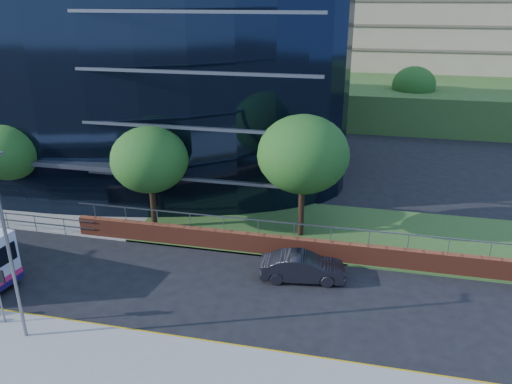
% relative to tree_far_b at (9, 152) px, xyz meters
% --- Properties ---
extents(grass_verge, '(36.00, 8.00, 0.12)m').
position_rel_tree_far_b_xyz_m(grass_verge, '(27.00, 1.50, -4.15)').
color(grass_verge, '#2D511E').
rests_on(grass_verge, ground).
extents(glass_office, '(44.00, 23.10, 16.00)m').
position_rel_tree_far_b_xyz_m(glass_office, '(-1.00, 11.35, 3.79)').
color(glass_office, black).
rests_on(glass_office, ground).
extents(retaining_wall, '(34.00, 0.40, 2.11)m').
position_rel_tree_far_b_xyz_m(retaining_wall, '(23.00, -2.20, -3.60)').
color(retaining_wall, maroon).
rests_on(retaining_wall, ground).
extents(apartment_block, '(60.00, 42.00, 30.00)m').
position_rel_tree_far_b_xyz_m(apartment_block, '(35.00, 47.71, 6.90)').
color(apartment_block, '#2D511E').
rests_on(apartment_block, ground).
extents(tree_far_b, '(4.29, 4.29, 6.05)m').
position_rel_tree_far_b_xyz_m(tree_far_b, '(0.00, 0.00, 0.00)').
color(tree_far_b, black).
rests_on(tree_far_b, ground).
extents(tree_far_c, '(4.62, 4.62, 6.51)m').
position_rel_tree_far_b_xyz_m(tree_far_c, '(10.00, -0.50, 0.33)').
color(tree_far_c, black).
rests_on(tree_far_c, ground).
extents(tree_far_d, '(5.28, 5.28, 7.44)m').
position_rel_tree_far_b_xyz_m(tree_far_d, '(19.00, 0.50, 0.98)').
color(tree_far_d, black).
rests_on(tree_far_d, ground).
extents(tree_dist_e, '(4.62, 4.62, 6.51)m').
position_rel_tree_far_b_xyz_m(tree_dist_e, '(27.00, 30.50, 0.33)').
color(tree_dist_e, black).
rests_on(tree_dist_e, ground).
extents(streetlight_east, '(0.15, 0.77, 8.00)m').
position_rel_tree_far_b_xyz_m(streetlight_east, '(9.00, -11.67, 0.23)').
color(streetlight_east, slate).
rests_on(streetlight_east, pavement_near).
extents(parked_car, '(4.49, 2.09, 1.43)m').
position_rel_tree_far_b_xyz_m(parked_car, '(19.80, -4.38, -3.50)').
color(parked_car, black).
rests_on(parked_car, ground).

